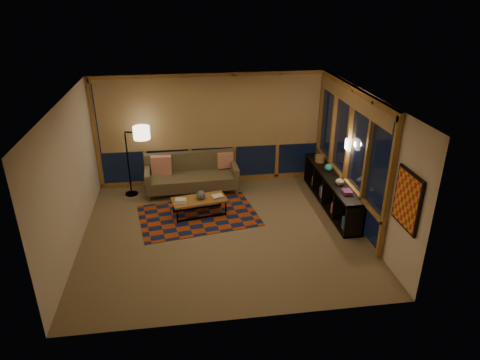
{
  "coord_description": "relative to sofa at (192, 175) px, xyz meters",
  "views": [
    {
      "loc": [
        -0.69,
        -7.35,
        4.49
      ],
      "look_at": [
        0.36,
        0.14,
        1.05
      ],
      "focal_mm": 32.0,
      "sensor_mm": 36.0,
      "label": 1
    }
  ],
  "objects": [
    {
      "name": "bookshelf",
      "position": [
        3.03,
        -1.13,
        -0.08
      ],
      "size": [
        0.4,
        2.82,
        0.71
      ],
      "primitive_type": null,
      "color": "black",
      "rests_on": "floor"
    },
    {
      "name": "floor_lamp",
      "position": [
        -1.43,
        0.05,
        0.41
      ],
      "size": [
        0.64,
        0.5,
        1.69
      ],
      "primitive_type": null,
      "rotation": [
        0.0,
        0.0,
        -0.27
      ],
      "color": "black",
      "rests_on": "floor"
    },
    {
      "name": "wall_sconce",
      "position": [
        3.16,
        -1.48,
        1.11
      ],
      "size": [
        0.12,
        0.18,
        0.22
      ],
      "primitive_type": null,
      "color": "#FFEDCD",
      "rests_on": "walls"
    },
    {
      "name": "basket",
      "position": [
        3.01,
        -0.28,
        0.35
      ],
      "size": [
        0.28,
        0.28,
        0.17
      ],
      "primitive_type": "cylinder",
      "rotation": [
        0.0,
        0.0,
        0.31
      ],
      "color": "olive",
      "rests_on": "bookshelf"
    },
    {
      "name": "window_wall_right",
      "position": [
        3.22,
        -1.33,
        0.91
      ],
      "size": [
        0.16,
        3.7,
        2.6
      ],
      "primitive_type": null,
      "color": "olive",
      "rests_on": "walls"
    },
    {
      "name": "area_rug",
      "position": [
        0.08,
        -1.22,
        -0.43
      ],
      "size": [
        2.68,
        2.01,
        0.01
      ],
      "primitive_type": "cube",
      "rotation": [
        0.0,
        0.0,
        0.16
      ],
      "color": "#94320D",
      "rests_on": "floor"
    },
    {
      "name": "ceramic_pot",
      "position": [
        0.15,
        -1.18,
        0.04
      ],
      "size": [
        0.22,
        0.22,
        0.19
      ],
      "primitive_type": "sphere",
      "rotation": [
        0.0,
        0.0,
        -0.14
      ],
      "color": "black",
      "rests_on": "coffee_table"
    },
    {
      "name": "wall_art",
      "position": [
        3.25,
        -3.78,
        1.01
      ],
      "size": [
        0.06,
        0.74,
        0.94
      ],
      "primitive_type": null,
      "color": "red",
      "rests_on": "walls"
    },
    {
      "name": "shelf_book_stack",
      "position": [
        3.03,
        -2.0,
        0.3
      ],
      "size": [
        0.24,
        0.29,
        0.07
      ],
      "primitive_type": null,
      "rotation": [
        0.0,
        0.0,
        0.33
      ],
      "color": "silver",
      "rests_on": "bookshelf"
    },
    {
      "name": "floor",
      "position": [
        0.54,
        -1.93,
        -0.44
      ],
      "size": [
        5.5,
        5.0,
        0.01
      ],
      "primitive_type": "cube",
      "color": "olive",
      "rests_on": "ground"
    },
    {
      "name": "pillow_right",
      "position": [
        0.82,
        0.25,
        0.19
      ],
      "size": [
        0.4,
        0.17,
        0.38
      ],
      "primitive_type": null,
      "rotation": [
        0.0,
        0.0,
        0.12
      ],
      "color": "#C13C1F",
      "rests_on": "sofa"
    },
    {
      "name": "coffee_table",
      "position": [
        0.11,
        -1.17,
        -0.25
      ],
      "size": [
        1.21,
        0.71,
        0.38
      ],
      "primitive_type": null,
      "rotation": [
        0.0,
        0.0,
        0.18
      ],
      "color": "olive",
      "rests_on": "floor"
    },
    {
      "name": "walls",
      "position": [
        0.54,
        -1.93,
        0.91
      ],
      "size": [
        5.51,
        5.01,
        2.7
      ],
      "color": "beige",
      "rests_on": "floor"
    },
    {
      "name": "book_stack_a",
      "position": [
        -0.28,
        -1.27,
        -0.02
      ],
      "size": [
        0.24,
        0.2,
        0.07
      ],
      "primitive_type": null,
      "rotation": [
        0.0,
        0.0,
        -0.08
      ],
      "color": "silver",
      "rests_on": "coffee_table"
    },
    {
      "name": "ceiling",
      "position": [
        0.54,
        -1.93,
        2.26
      ],
      "size": [
        5.5,
        5.0,
        0.01
      ],
      "primitive_type": "cube",
      "color": "white",
      "rests_on": "walls"
    },
    {
      "name": "sofa",
      "position": [
        0.0,
        0.0,
        0.0
      ],
      "size": [
        2.16,
        0.94,
        0.87
      ],
      "primitive_type": null,
      "rotation": [
        0.0,
        0.0,
        0.04
      ],
      "color": "brown",
      "rests_on": "floor"
    },
    {
      "name": "pillow_left",
      "position": [
        -0.69,
        0.12,
        0.23
      ],
      "size": [
        0.47,
        0.17,
        0.47
      ],
      "primitive_type": null,
      "rotation": [
        0.0,
        0.0,
        -0.03
      ],
      "color": "#C13C1F",
      "rests_on": "sofa"
    },
    {
      "name": "vase",
      "position": [
        3.03,
        -1.58,
        0.36
      ],
      "size": [
        0.18,
        0.18,
        0.19
      ],
      "primitive_type": "imported",
      "rotation": [
        0.0,
        0.0,
        0.0
      ],
      "color": "tan",
      "rests_on": "bookshelf"
    },
    {
      "name": "window_wall_back",
      "position": [
        0.54,
        0.5,
        0.91
      ],
      "size": [
        5.3,
        0.16,
        2.6
      ],
      "primitive_type": null,
      "color": "olive",
      "rests_on": "walls"
    },
    {
      "name": "book_stack_b",
      "position": [
        0.5,
        -1.13,
        -0.03
      ],
      "size": [
        0.3,
        0.27,
        0.05
      ],
      "primitive_type": null,
      "rotation": [
        0.0,
        0.0,
        0.27
      ],
      "color": "silver",
      "rests_on": "coffee_table"
    },
    {
      "name": "teal_bowl",
      "position": [
        3.03,
        -0.84,
        0.36
      ],
      "size": [
        0.2,
        0.2,
        0.18
      ],
      "primitive_type": "sphere",
      "rotation": [
        0.0,
        0.0,
        0.13
      ],
      "color": "teal",
      "rests_on": "bookshelf"
    }
  ]
}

